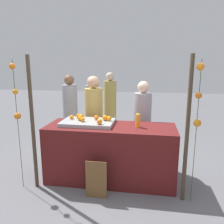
# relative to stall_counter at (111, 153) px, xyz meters

# --- Properties ---
(ground_plane) EXTENTS (24.00, 24.00, 0.00)m
(ground_plane) POSITION_rel_stall_counter_xyz_m (0.00, 0.00, -0.47)
(ground_plane) COLOR slate
(stall_counter) EXTENTS (2.10, 0.75, 0.94)m
(stall_counter) POSITION_rel_stall_counter_xyz_m (0.00, 0.00, 0.00)
(stall_counter) COLOR #5B1919
(stall_counter) RESTS_ON ground_plane
(orange_tray) EXTENTS (0.86, 0.55, 0.06)m
(orange_tray) POSITION_rel_stall_counter_xyz_m (-0.39, 0.04, 0.50)
(orange_tray) COLOR #9EA0A5
(orange_tray) RESTS_ON stall_counter
(orange_0) EXTENTS (0.09, 0.09, 0.09)m
(orange_0) POSITION_rel_stall_counter_xyz_m (-0.52, 0.04, 0.57)
(orange_0) COLOR orange
(orange_0) RESTS_ON orange_tray
(orange_1) EXTENTS (0.09, 0.09, 0.09)m
(orange_1) POSITION_rel_stall_counter_xyz_m (-0.15, -0.15, 0.57)
(orange_1) COLOR orange
(orange_1) RESTS_ON orange_tray
(orange_2) EXTENTS (0.08, 0.08, 0.08)m
(orange_2) POSITION_rel_stall_counter_xyz_m (-0.54, 0.16, 0.57)
(orange_2) COLOR orange
(orange_2) RESTS_ON orange_tray
(orange_3) EXTENTS (0.08, 0.08, 0.08)m
(orange_3) POSITION_rel_stall_counter_xyz_m (-0.04, 0.10, 0.57)
(orange_3) COLOR orange
(orange_3) RESTS_ON orange_tray
(orange_4) EXTENTS (0.08, 0.08, 0.08)m
(orange_4) POSITION_rel_stall_counter_xyz_m (-0.46, -0.03, 0.57)
(orange_4) COLOR orange
(orange_4) RESTS_ON orange_tray
(orange_5) EXTENTS (0.07, 0.07, 0.07)m
(orange_5) POSITION_rel_stall_counter_xyz_m (-0.69, 0.11, 0.57)
(orange_5) COLOR orange
(orange_5) RESTS_ON orange_tray
(orange_6) EXTENTS (0.09, 0.09, 0.09)m
(orange_6) POSITION_rel_stall_counter_xyz_m (-0.11, 0.12, 0.58)
(orange_6) COLOR orange
(orange_6) RESTS_ON orange_tray
(orange_7) EXTENTS (0.08, 0.08, 0.08)m
(orange_7) POSITION_rel_stall_counter_xyz_m (-0.26, 0.13, 0.57)
(orange_7) COLOR orange
(orange_7) RESTS_ON orange_tray
(orange_8) EXTENTS (0.08, 0.08, 0.08)m
(orange_8) POSITION_rel_stall_counter_xyz_m (-0.60, 0.19, 0.57)
(orange_8) COLOR orange
(orange_8) RESTS_ON orange_tray
(juice_bottle) EXTENTS (0.08, 0.08, 0.22)m
(juice_bottle) POSITION_rel_stall_counter_xyz_m (0.44, -0.00, 0.58)
(juice_bottle) COLOR orange
(juice_bottle) RESTS_ON stall_counter
(chalkboard_sign) EXTENTS (0.31, 0.03, 0.58)m
(chalkboard_sign) POSITION_rel_stall_counter_xyz_m (-0.11, -0.57, -0.19)
(chalkboard_sign) COLOR brown
(chalkboard_sign) RESTS_ON ground_plane
(vendor_left) EXTENTS (0.34, 0.34, 1.70)m
(vendor_left) POSITION_rel_stall_counter_xyz_m (-0.44, 0.66, 0.32)
(vendor_left) COLOR tan
(vendor_left) RESTS_ON ground_plane
(vendor_right) EXTENTS (0.32, 0.32, 1.62)m
(vendor_right) POSITION_rel_stall_counter_xyz_m (0.49, 0.68, 0.28)
(vendor_right) COLOR #99999E
(vendor_right) RESTS_ON ground_plane
(crowd_person_0) EXTENTS (0.34, 0.34, 1.70)m
(crowd_person_0) POSITION_rel_stall_counter_xyz_m (-0.45, 2.56, 0.32)
(crowd_person_0) COLOR tan
(crowd_person_0) RESTS_ON ground_plane
(crowd_person_1) EXTENTS (0.34, 0.34, 1.68)m
(crowd_person_1) POSITION_rel_stall_counter_xyz_m (-1.20, 1.44, 0.31)
(crowd_person_1) COLOR #99999E
(crowd_person_1) RESTS_ON ground_plane
(crowd_person_2) EXTENTS (0.32, 0.32, 1.61)m
(crowd_person_2) POSITION_rel_stall_counter_xyz_m (-0.83, 2.04, 0.28)
(crowd_person_2) COLOR #99999E
(crowd_person_2) RESTS_ON ground_plane
(canopy_post_left) EXTENTS (0.06, 0.06, 2.06)m
(canopy_post_left) POSITION_rel_stall_counter_xyz_m (-1.13, -0.42, 0.56)
(canopy_post_left) COLOR #473828
(canopy_post_left) RESTS_ON ground_plane
(canopy_post_right) EXTENTS (0.06, 0.06, 2.06)m
(canopy_post_right) POSITION_rel_stall_counter_xyz_m (1.13, -0.42, 0.56)
(canopy_post_right) COLOR #473828
(canopy_post_right) RESTS_ON ground_plane
(garland_strand_left) EXTENTS (0.10, 0.11, 1.99)m
(garland_strand_left) POSITION_rel_stall_counter_xyz_m (-1.34, -0.47, 0.97)
(garland_strand_left) COLOR #2D4C23
(garland_strand_left) RESTS_ON ground_plane
(garland_strand_right) EXTENTS (0.12, 0.12, 1.99)m
(garland_strand_right) POSITION_rel_stall_counter_xyz_m (1.24, -0.44, 1.02)
(garland_strand_right) COLOR #2D4C23
(garland_strand_right) RESTS_ON ground_plane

